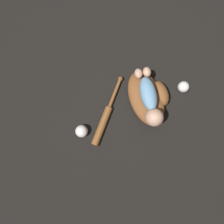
% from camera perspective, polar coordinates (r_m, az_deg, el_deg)
% --- Properties ---
extents(ground_plane, '(6.00, 6.00, 0.00)m').
position_cam_1_polar(ground_plane, '(1.44, 6.76, 1.10)').
color(ground_plane, black).
extents(baseball_glove, '(0.41, 0.30, 0.10)m').
position_cam_1_polar(baseball_glove, '(1.42, 9.48, 3.84)').
color(baseball_glove, brown).
rests_on(baseball_glove, ground).
extents(baby_figure, '(0.38, 0.13, 0.11)m').
position_cam_1_polar(baby_figure, '(1.31, 9.88, 3.04)').
color(baby_figure, '#6693B2').
rests_on(baby_figure, baseball_glove).
extents(baseball_bat, '(0.44, 0.26, 0.05)m').
position_cam_1_polar(baseball_bat, '(1.39, -1.91, -1.76)').
color(baseball_bat, brown).
rests_on(baseball_bat, ground).
extents(baseball, '(0.08, 0.08, 0.08)m').
position_cam_1_polar(baseball, '(1.38, -7.94, -4.98)').
color(baseball, white).
rests_on(baseball, ground).
extents(baseball_spare, '(0.07, 0.07, 0.07)m').
position_cam_1_polar(baseball_spare, '(1.51, 18.17, 6.26)').
color(baseball_spare, white).
rests_on(baseball_spare, ground).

